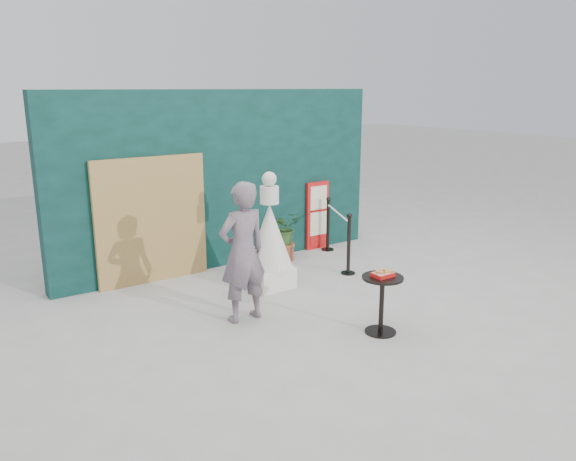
{
  "coord_description": "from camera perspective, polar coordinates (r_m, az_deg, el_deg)",
  "views": [
    {
      "loc": [
        -4.52,
        -5.33,
        3.03
      ],
      "look_at": [
        0.0,
        1.2,
        1.0
      ],
      "focal_mm": 35.0,
      "sensor_mm": 36.0,
      "label": 1
    }
  ],
  "objects": [
    {
      "name": "back_wall",
      "position": [
        9.73,
        -6.58,
        5.2
      ],
      "size": [
        6.0,
        0.3,
        3.0
      ],
      "primitive_type": "cube",
      "color": "black",
      "rests_on": "ground"
    },
    {
      "name": "cafe_table",
      "position": [
        7.17,
        9.52,
        -6.54
      ],
      "size": [
        0.52,
        0.52,
        0.75
      ],
      "color": "black",
      "rests_on": "ground"
    },
    {
      "name": "stanchion_barrier",
      "position": [
        10.0,
        5.07,
        -0.39
      ],
      "size": [
        0.84,
        1.54,
        1.03
      ],
      "color": "black",
      "rests_on": "ground"
    },
    {
      "name": "menu_board",
      "position": [
        10.74,
        3.01,
        1.53
      ],
      "size": [
        0.5,
        0.07,
        1.3
      ],
      "color": "red",
      "rests_on": "ground"
    },
    {
      "name": "ground",
      "position": [
        7.61,
        5.21,
        -9.17
      ],
      "size": [
        60.0,
        60.0,
        0.0
      ],
      "primitive_type": "plane",
      "color": "#ADAAA5",
      "rests_on": "ground"
    },
    {
      "name": "planter",
      "position": [
        10.01,
        -0.31,
        -0.18
      ],
      "size": [
        0.53,
        0.46,
        0.89
      ],
      "color": "#984E31",
      "rests_on": "ground"
    },
    {
      "name": "food_basket",
      "position": [
        7.08,
        9.61,
        -4.34
      ],
      "size": [
        0.26,
        0.19,
        0.11
      ],
      "color": "red",
      "rests_on": "cafe_table"
    },
    {
      "name": "bamboo_fence",
      "position": [
        9.06,
        -13.67,
        0.99
      ],
      "size": [
        1.8,
        0.08,
        2.0
      ],
      "primitive_type": "cube",
      "color": "tan",
      "rests_on": "ground"
    },
    {
      "name": "woman",
      "position": [
        7.35,
        -4.63,
        -2.22
      ],
      "size": [
        0.7,
        0.48,
        1.88
      ],
      "primitive_type": "imported",
      "rotation": [
        0.0,
        0.0,
        3.18
      ],
      "color": "slate",
      "rests_on": "ground"
    },
    {
      "name": "statue",
      "position": [
        8.62,
        -1.87,
        -1.07
      ],
      "size": [
        0.71,
        0.71,
        1.81
      ],
      "color": "white",
      "rests_on": "ground"
    }
  ]
}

